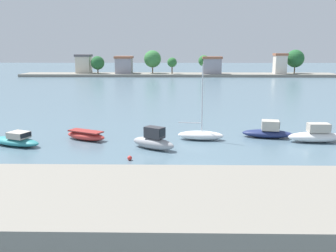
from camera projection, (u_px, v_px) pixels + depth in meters
ground_plane at (191, 178)px, 24.94m from camera, size 400.00×400.00×0.00m
seawall_embankment at (198, 214)px, 17.03m from camera, size 81.88×7.78×2.18m
moored_boat_0 at (16, 140)px, 33.10m from camera, size 5.55×3.65×1.29m
moored_boat_1 at (86, 135)px, 35.11m from camera, size 4.43×3.13×0.90m
moored_boat_2 at (153, 141)px, 31.89m from camera, size 4.22×3.34×1.96m
moored_boat_3 at (201, 135)px, 35.17m from camera, size 4.45×1.95×7.09m
moored_boat_4 at (268, 132)px, 36.06m from camera, size 5.02×2.55×1.69m
moored_boat_5 at (316, 135)px, 34.29m from camera, size 5.09×1.67×1.77m
mooring_buoy_0 at (130, 158)px, 28.77m from camera, size 0.37×0.37×0.37m
mooring_buoy_2 at (18, 131)px, 38.33m from camera, size 0.31×0.31×0.31m
distant_shoreline at (180, 68)px, 115.24m from camera, size 96.93×10.01×8.12m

